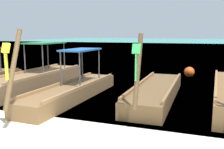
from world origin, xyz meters
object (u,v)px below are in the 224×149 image
(longtail_boat_turquoise_ribbon, at_px, (37,79))
(longtail_boat_green_ribbon, at_px, (156,92))
(longtail_boat_yellow_ribbon, at_px, (73,90))
(mooring_buoy_near, at_px, (189,72))

(longtail_boat_turquoise_ribbon, relative_size, longtail_boat_green_ribbon, 1.06)
(longtail_boat_turquoise_ribbon, height_order, longtail_boat_green_ribbon, longtail_boat_turquoise_ribbon)
(longtail_boat_yellow_ribbon, relative_size, mooring_buoy_near, 10.86)
(longtail_boat_green_ribbon, bearing_deg, longtail_boat_turquoise_ribbon, 178.48)
(longtail_boat_turquoise_ribbon, distance_m, mooring_buoy_near, 7.93)
(longtail_boat_turquoise_ribbon, distance_m, longtail_boat_yellow_ribbon, 2.65)
(longtail_boat_yellow_ribbon, distance_m, longtail_boat_green_ribbon, 3.02)
(mooring_buoy_near, bearing_deg, longtail_boat_green_ribbon, -99.29)
(longtail_boat_yellow_ribbon, distance_m, mooring_buoy_near, 7.25)
(mooring_buoy_near, bearing_deg, longtail_boat_turquoise_ribbon, -140.14)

